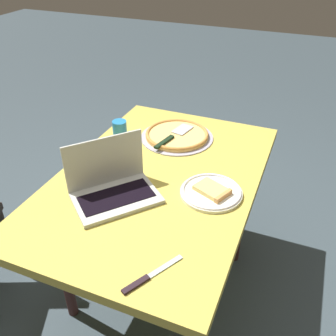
{
  "coord_description": "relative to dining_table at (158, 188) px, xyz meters",
  "views": [
    {
      "loc": [
        1.25,
        0.56,
        1.69
      ],
      "look_at": [
        0.01,
        0.06,
        0.8
      ],
      "focal_mm": 39.68,
      "sensor_mm": 36.0,
      "label": 1
    }
  ],
  "objects": [
    {
      "name": "laptop",
      "position": [
        0.2,
        -0.12,
        0.12
      ],
      "size": [
        0.41,
        0.39,
        0.24
      ],
      "color": "#B7B8B0",
      "rests_on": "dining_table"
    },
    {
      "name": "table_knife",
      "position": [
        0.54,
        0.2,
        0.07
      ],
      "size": [
        0.22,
        0.13,
        0.01
      ],
      "color": "#B0C2C3",
      "rests_on": "dining_table"
    },
    {
      "name": "ground_plane",
      "position": [
        0.0,
        0.0,
        -0.67
      ],
      "size": [
        12.0,
        12.0,
        0.0
      ],
      "primitive_type": "plane",
      "color": "#354249"
    },
    {
      "name": "pizza_plate",
      "position": [
        0.04,
        0.26,
        0.08
      ],
      "size": [
        0.26,
        0.26,
        0.04
      ],
      "color": "white",
      "rests_on": "dining_table"
    },
    {
      "name": "pizza_tray",
      "position": [
        -0.36,
        -0.05,
        0.08
      ],
      "size": [
        0.38,
        0.38,
        0.03
      ],
      "color": "#9F9BAA",
      "rests_on": "dining_table"
    },
    {
      "name": "dining_table",
      "position": [
        0.0,
        0.0,
        0.0
      ],
      "size": [
        1.32,
        0.87,
        0.73
      ],
      "color": "gold",
      "rests_on": "ground_plane"
    },
    {
      "name": "drink_cup",
      "position": [
        -0.27,
        -0.33,
        0.11
      ],
      "size": [
        0.08,
        0.08,
        0.09
      ],
      "color": "#2377B8",
      "rests_on": "dining_table"
    }
  ]
}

